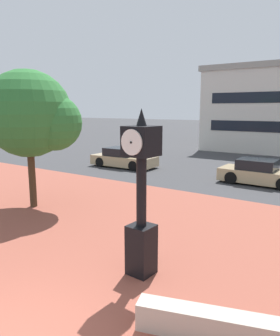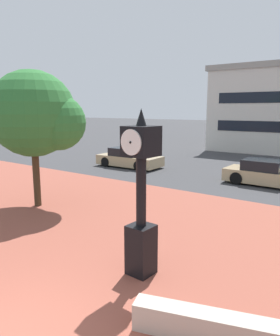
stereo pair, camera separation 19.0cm
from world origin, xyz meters
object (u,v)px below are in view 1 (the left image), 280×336
at_px(plaza_tree, 34,116).
at_px(car_street_mid, 260,173).
at_px(street_clock, 141,199).
at_px(car_street_distant, 123,158).

xyz_separation_m(plaza_tree, car_street_mid, (6.34, 8.91, -3.01)).
height_order(street_clock, plaza_tree, plaza_tree).
distance_m(street_clock, car_street_distant, 14.24).
height_order(car_street_mid, car_street_distant, same).
bearing_deg(car_street_distant, street_clock, 37.62).
relative_size(plaza_tree, car_street_distant, 1.21).
bearing_deg(car_street_mid, street_clock, 1.32).
height_order(plaza_tree, car_street_distant, plaza_tree).
bearing_deg(street_clock, plaza_tree, 165.27).
relative_size(street_clock, car_street_distant, 0.88).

